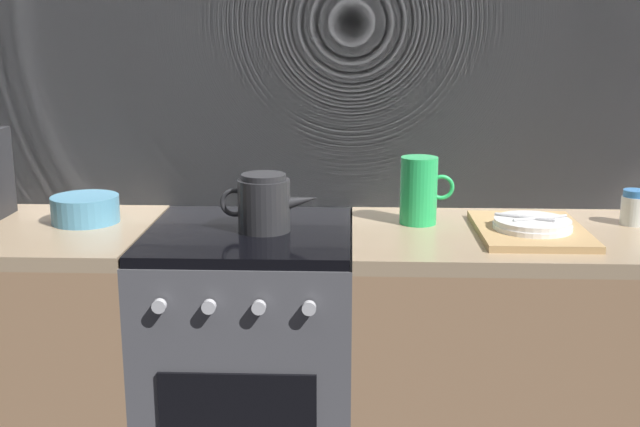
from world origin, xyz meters
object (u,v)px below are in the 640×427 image
(stove_unit, at_px, (252,373))
(mixing_bowl, at_px, (85,209))
(kettle, at_px, (264,203))
(spice_jar, at_px, (634,208))
(pitcher, at_px, (419,190))
(dish_pile, at_px, (531,228))

(stove_unit, bearing_deg, mixing_bowl, 171.93)
(kettle, distance_m, spice_jar, 1.09)
(stove_unit, relative_size, spice_jar, 8.57)
(kettle, xyz_separation_m, mixing_bowl, (-0.55, 0.08, -0.04))
(stove_unit, bearing_deg, pitcher, 10.94)
(dish_pile, height_order, spice_jar, spice_jar)
(mixing_bowl, relative_size, dish_pile, 0.50)
(kettle, bearing_deg, pitcher, 13.15)
(stove_unit, distance_m, dish_pile, 0.93)
(spice_jar, bearing_deg, dish_pile, -158.83)
(dish_pile, bearing_deg, kettle, 179.04)
(stove_unit, distance_m, mixing_bowl, 0.70)
(mixing_bowl, bearing_deg, pitcher, 1.45)
(mixing_bowl, xyz_separation_m, pitcher, (1.00, 0.03, 0.06))
(kettle, height_order, pitcher, pitcher)
(mixing_bowl, distance_m, pitcher, 1.00)
(mixing_bowl, bearing_deg, kettle, -8.29)
(mixing_bowl, bearing_deg, stove_unit, -8.07)
(spice_jar, bearing_deg, pitcher, -179.16)
(mixing_bowl, relative_size, spice_jar, 1.90)
(dish_pile, bearing_deg, spice_jar, 21.17)
(stove_unit, height_order, kettle, kettle)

